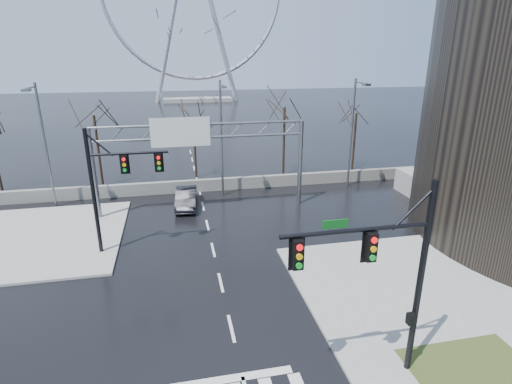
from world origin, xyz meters
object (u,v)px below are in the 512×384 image
object	(u,v)px
signal_mast_near	(389,267)
signal_mast_far	(111,180)
car	(186,198)
sign_gantry	(196,148)

from	to	relation	value
signal_mast_near	signal_mast_far	world-z (taller)	same
signal_mast_near	signal_mast_far	xyz separation A→B (m)	(-11.01, 13.00, -0.04)
signal_mast_near	car	world-z (taller)	signal_mast_near
signal_mast_near	sign_gantry	distance (m)	19.79
sign_gantry	signal_mast_far	bearing A→B (deg)	-132.47
signal_mast_far	signal_mast_near	bearing A→B (deg)	-49.74
signal_mast_far	car	world-z (taller)	signal_mast_far
signal_mast_far	sign_gantry	size ratio (longest dim) A/B	0.49
car	signal_mast_near	bearing A→B (deg)	-67.18
sign_gantry	car	bearing A→B (deg)	127.35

